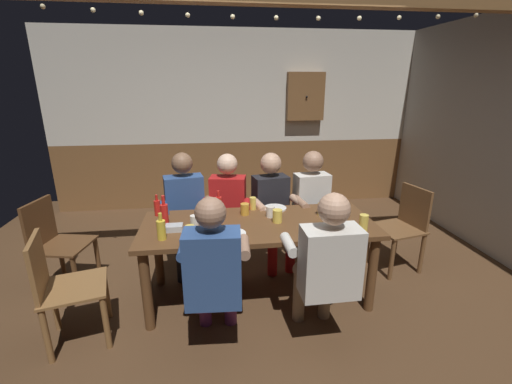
% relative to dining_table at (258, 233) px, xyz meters
% --- Properties ---
extents(ground_plane, '(6.58, 6.58, 0.00)m').
position_rel_dining_table_xyz_m(ground_plane, '(0.00, -0.19, -0.64)').
color(ground_plane, '#4C331E').
extents(back_wall_upper, '(5.46, 0.12, 1.63)m').
position_rel_dining_table_xyz_m(back_wall_upper, '(0.00, 2.61, 1.20)').
color(back_wall_upper, beige).
extents(back_wall_wainscot, '(5.46, 0.12, 1.02)m').
position_rel_dining_table_xyz_m(back_wall_wainscot, '(0.00, 2.61, -0.13)').
color(back_wall_wainscot, brown).
rests_on(back_wall_wainscot, ground_plane).
extents(dining_table, '(2.01, 0.81, 0.73)m').
position_rel_dining_table_xyz_m(dining_table, '(0.00, 0.00, 0.00)').
color(dining_table, brown).
rests_on(dining_table, ground_plane).
extents(person_0, '(0.57, 0.56, 1.23)m').
position_rel_dining_table_xyz_m(person_0, '(-0.67, 0.63, 0.04)').
color(person_0, '#2D4C84').
rests_on(person_0, ground_plane).
extents(person_1, '(0.55, 0.56, 1.21)m').
position_rel_dining_table_xyz_m(person_1, '(-0.24, 0.63, 0.03)').
color(person_1, '#AD1919').
rests_on(person_1, ground_plane).
extents(person_2, '(0.55, 0.57, 1.21)m').
position_rel_dining_table_xyz_m(person_2, '(0.24, 0.63, 0.03)').
color(person_2, black).
rests_on(person_2, ground_plane).
extents(person_3, '(0.53, 0.54, 1.21)m').
position_rel_dining_table_xyz_m(person_3, '(0.69, 0.63, 0.03)').
color(person_3, silver).
rests_on(person_3, ground_plane).
extents(person_4, '(0.53, 0.55, 1.22)m').
position_rel_dining_table_xyz_m(person_4, '(-0.40, -0.63, 0.03)').
color(person_4, '#2D4C84').
rests_on(person_4, ground_plane).
extents(person_5, '(0.55, 0.52, 1.21)m').
position_rel_dining_table_xyz_m(person_5, '(0.40, -0.64, 0.04)').
color(person_5, silver).
rests_on(person_5, ground_plane).
extents(chair_empty_near_right, '(0.54, 0.54, 0.88)m').
position_rel_dining_table_xyz_m(chair_empty_near_right, '(-1.51, -0.39, -0.16)').
color(chair_empty_near_right, brown).
rests_on(chair_empty_near_right, ground_plane).
extents(chair_empty_near_left, '(0.52, 0.52, 0.88)m').
position_rel_dining_table_xyz_m(chair_empty_near_left, '(-1.86, 0.39, -0.16)').
color(chair_empty_near_left, brown).
rests_on(chair_empty_near_left, ground_plane).
extents(chair_empty_far_end, '(0.52, 0.52, 0.88)m').
position_rel_dining_table_xyz_m(chair_empty_far_end, '(1.58, 0.34, -0.16)').
color(chair_empty_far_end, brown).
rests_on(chair_empty_far_end, ground_plane).
extents(condiment_caddy, '(0.14, 0.10, 0.05)m').
position_rel_dining_table_xyz_m(condiment_caddy, '(-0.71, -0.07, 0.12)').
color(condiment_caddy, '#B2B7BC').
rests_on(condiment_caddy, dining_table).
extents(plate_0, '(0.22, 0.22, 0.01)m').
position_rel_dining_table_xyz_m(plate_0, '(0.20, 0.32, 0.11)').
color(plate_0, white).
rests_on(plate_0, dining_table).
extents(plate_1, '(0.22, 0.22, 0.01)m').
position_rel_dining_table_xyz_m(plate_1, '(-0.24, -0.22, 0.11)').
color(plate_1, white).
rests_on(plate_1, dining_table).
extents(bottle_0, '(0.07, 0.07, 0.22)m').
position_rel_dining_table_xyz_m(bottle_0, '(-0.79, -0.23, 0.18)').
color(bottle_0, gold).
rests_on(bottle_0, dining_table).
extents(bottle_1, '(0.06, 0.06, 0.25)m').
position_rel_dining_table_xyz_m(bottle_1, '(-0.34, 0.17, 0.20)').
color(bottle_1, red).
rests_on(bottle_1, dining_table).
extents(bottle_2, '(0.06, 0.06, 0.20)m').
position_rel_dining_table_xyz_m(bottle_2, '(-0.89, 0.30, 0.18)').
color(bottle_2, red).
rests_on(bottle_2, dining_table).
extents(bottle_3, '(0.07, 0.07, 0.26)m').
position_rel_dining_table_xyz_m(bottle_3, '(-0.80, 0.07, 0.20)').
color(bottle_3, red).
rests_on(bottle_3, dining_table).
extents(pint_glass_0, '(0.07, 0.07, 0.12)m').
position_rel_dining_table_xyz_m(pint_glass_0, '(-0.57, -0.28, 0.16)').
color(pint_glass_0, '#E5C64C').
rests_on(pint_glass_0, dining_table).
extents(pint_glass_1, '(0.07, 0.07, 0.15)m').
position_rel_dining_table_xyz_m(pint_glass_1, '(-0.54, -0.14, 0.17)').
color(pint_glass_1, white).
rests_on(pint_glass_1, dining_table).
extents(pint_glass_2, '(0.07, 0.07, 0.14)m').
position_rel_dining_table_xyz_m(pint_glass_2, '(0.83, -0.28, 0.17)').
color(pint_glass_2, '#E5C64C').
rests_on(pint_glass_2, dining_table).
extents(pint_glass_3, '(0.08, 0.08, 0.11)m').
position_rel_dining_table_xyz_m(pint_glass_3, '(0.16, -0.01, 0.16)').
color(pint_glass_3, '#E5C64C').
rests_on(pint_glass_3, dining_table).
extents(pint_glass_4, '(0.06, 0.06, 0.12)m').
position_rel_dining_table_xyz_m(pint_glass_4, '(-0.01, 0.34, 0.16)').
color(pint_glass_4, '#E5C64C').
rests_on(pint_glass_4, dining_table).
extents(pint_glass_5, '(0.08, 0.08, 0.11)m').
position_rel_dining_table_xyz_m(pint_glass_5, '(-0.10, 0.21, 0.15)').
color(pint_glass_5, gold).
rests_on(pint_glass_5, dining_table).
extents(pint_glass_6, '(0.06, 0.06, 0.11)m').
position_rel_dining_table_xyz_m(pint_glass_6, '(0.59, 0.11, 0.16)').
color(pint_glass_6, '#E5C64C').
rests_on(pint_glass_6, dining_table).
extents(pint_glass_7, '(0.08, 0.08, 0.10)m').
position_rel_dining_table_xyz_m(pint_glass_7, '(0.13, 0.12, 0.15)').
color(pint_glass_7, white).
rests_on(pint_glass_7, dining_table).
extents(pint_glass_8, '(0.08, 0.08, 0.16)m').
position_rel_dining_table_xyz_m(pint_glass_8, '(0.69, -0.01, 0.18)').
color(pint_glass_8, '#4C2D19').
rests_on(pint_glass_8, dining_table).
extents(wall_dart_cabinet, '(0.56, 0.15, 0.70)m').
position_rel_dining_table_xyz_m(wall_dart_cabinet, '(1.06, 2.48, 1.06)').
color(wall_dart_cabinet, brown).
extents(string_lights, '(3.86, 0.04, 0.09)m').
position_rel_dining_table_xyz_m(string_lights, '(-0.00, 0.25, 1.78)').
color(string_lights, '#F9EAB2').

